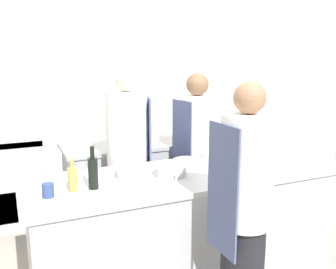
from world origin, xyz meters
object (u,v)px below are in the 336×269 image
object	(u,v)px
bottle_vinegar	(93,172)
bottle_wine	(253,158)
chef_at_prep_near	(244,213)
oven_range	(10,179)
bowl_mixing_large	(170,171)
stockpot	(140,131)
bowl_wooden_salad	(128,173)
bottle_cooking_oil	(73,179)
bowl_prep_small	(188,163)
chef_at_stove	(128,162)
chef_at_pass_far	(196,155)
bottle_olive_oil	(249,145)
bowl_ceramic_blue	(211,156)
cup	(48,190)

from	to	relation	value
bottle_vinegar	bottle_wine	distance (m)	1.31
chef_at_prep_near	oven_range	bearing A→B (deg)	27.01
chef_at_prep_near	bowl_mixing_large	size ratio (longest dim) A/B	6.65
bottle_wine	stockpot	xyz separation A→B (m)	(-0.52, 1.34, 0.03)
bowl_wooden_salad	stockpot	bearing A→B (deg)	66.09
bottle_cooking_oil	bowl_prep_small	xyz separation A→B (m)	(1.00, 0.22, -0.06)
chef_at_stove	chef_at_pass_far	world-z (taller)	chef_at_stove
bottle_olive_oil	bowl_wooden_salad	xyz separation A→B (m)	(-1.22, -0.11, -0.08)
bottle_vinegar	bowl_ceramic_blue	bearing A→B (deg)	16.87
chef_at_prep_near	chef_at_stove	size ratio (longest dim) A/B	0.98
bottle_vinegar	chef_at_pass_far	bearing A→B (deg)	30.84
bottle_olive_oil	bottle_cooking_oil	bearing A→B (deg)	-170.75
bottle_cooking_oil	bowl_ceramic_blue	size ratio (longest dim) A/B	1.36
bottle_cooking_oil	bowl_ceramic_blue	world-z (taller)	bottle_cooking_oil
oven_range	cup	distance (m)	1.91
chef_at_prep_near	bowl_mixing_large	xyz separation A→B (m)	(-0.17, 0.76, 0.09)
bowl_ceramic_blue	bowl_mixing_large	bearing A→B (deg)	-151.55
bottle_wine	oven_range	bearing A→B (deg)	134.79
chef_at_pass_far	stockpot	world-z (taller)	chef_at_pass_far
chef_at_pass_far	stockpot	bearing A→B (deg)	29.04
bowl_ceramic_blue	stockpot	size ratio (longest dim) A/B	0.54
oven_range	bowl_prep_small	distance (m)	2.16
bowl_wooden_salad	chef_at_pass_far	bearing A→B (deg)	31.64
chef_at_prep_near	bowl_wooden_salad	world-z (taller)	chef_at_prep_near
chef_at_prep_near	bowl_ceramic_blue	bearing A→B (deg)	-20.45
chef_at_prep_near	bowl_wooden_salad	xyz separation A→B (m)	(-0.49, 0.86, 0.08)
bowl_wooden_salad	cup	bearing A→B (deg)	-161.52
chef_at_prep_near	bottle_vinegar	world-z (taller)	chef_at_prep_near
chef_at_pass_far	chef_at_stove	bearing A→B (deg)	82.36
cup	bottle_olive_oil	bearing A→B (deg)	9.78
oven_range	chef_at_stove	bearing A→B (deg)	-46.26
chef_at_pass_far	bowl_mixing_large	distance (m)	0.88
chef_at_prep_near	stockpot	size ratio (longest dim) A/B	5.29
bottle_cooking_oil	bowl_prep_small	size ratio (longest dim) A/B	0.88
chef_at_prep_near	bottle_olive_oil	size ratio (longest dim) A/B	5.86
chef_at_stove	bowl_ceramic_blue	world-z (taller)	chef_at_stove
stockpot	chef_at_stove	bearing A→B (deg)	-119.22
bowl_wooden_salad	bottle_cooking_oil	bearing A→B (deg)	-160.17
bottle_olive_oil	cup	world-z (taller)	bottle_olive_oil
bowl_ceramic_blue	cup	size ratio (longest dim) A/B	1.78
bottle_olive_oil	bottle_wine	world-z (taller)	bottle_olive_oil
chef_at_pass_far	bottle_vinegar	distance (m)	1.41
bowl_prep_small	cup	size ratio (longest dim) A/B	2.75
bottle_vinegar	cup	xyz separation A→B (m)	(-0.31, -0.04, -0.08)
chef_at_prep_near	bottle_cooking_oil	xyz separation A→B (m)	(-0.94, 0.70, 0.14)
bottle_wine	bowl_prep_small	size ratio (longest dim) A/B	0.92
bottle_wine	bowl_mixing_large	size ratio (longest dim) A/B	0.96
oven_range	chef_at_prep_near	xyz separation A→B (m)	(1.35, -2.50, 0.36)
bowl_prep_small	bowl_wooden_salad	xyz separation A→B (m)	(-0.56, -0.06, 0.00)
bowl_prep_small	bowl_ceramic_blue	distance (m)	0.33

